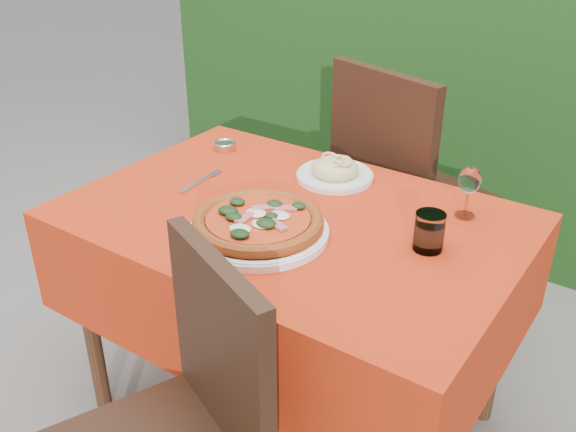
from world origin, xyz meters
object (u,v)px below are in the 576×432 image
Objects in this scene: steel_ramekin at (225,146)px; pasta_plate at (335,172)px; chair_near at (183,421)px; chair_far at (399,183)px; water_glass at (429,233)px; pizza_plate at (258,225)px; wine_glass at (469,182)px; fork at (197,183)px.

pasta_plate is at bearing 1.51° from steel_ramekin.
chair_near is 0.89× the size of chair_far.
steel_ramekin is (-0.44, -0.01, -0.01)m from pasta_plate.
chair_far is at bearing 84.29° from pasta_plate.
pizza_plate is at bearing -154.26° from water_glass.
pasta_plate is 0.44m from steel_ramekin.
water_glass is at bearing 25.74° from pizza_plate.
pizza_plate is at bearing 104.88° from chair_far.
chair_far is 0.66m from steel_ramekin.
pasta_plate is 1.59× the size of wine_glass.
pizza_plate is 0.44m from water_glass.
fork is (-0.33, -0.28, -0.02)m from pasta_plate.
chair_near is 4.39× the size of fork.
pasta_plate is 2.38× the size of water_glass.
water_glass is 0.67× the size of wine_glass.
pasta_plate is 1.16× the size of fork.
chair_far reaches higher than fork.
pasta_plate is at bearing 150.85° from water_glass.
steel_ramekin is at bearing -179.78° from wine_glass.
wine_glass is at bearing 86.46° from water_glass.
chair_near is at bearing -113.56° from water_glass.
fork is (-0.47, 0.59, 0.23)m from chair_near.
chair_near is 1.27m from chair_far.
wine_glass is (0.41, 0.41, 0.07)m from pizza_plate.
water_glass is at bearing 136.90° from chair_far.
pizza_plate is 1.82× the size of pasta_plate.
chair_far is at bearing 88.46° from pizza_plate.
chair_near reaches higher than steel_ramekin.
water_glass is (0.40, 0.19, 0.01)m from pizza_plate.
chair_far reaches higher than wine_glass.
steel_ramekin is at bearing 137.92° from pizza_plate.
water_glass reaches higher than pizza_plate.
pasta_plate is 0.43m from fork.
chair_near is at bearing 110.78° from chair_far.
water_glass reaches higher than steel_ramekin.
chair_far is 6.78× the size of wine_glass.
chair_near is 0.96m from wine_glass.
chair_far reaches higher than steel_ramekin.
pizza_plate is 2.11× the size of fork.
wine_glass is 0.81m from fork.
fork is (-0.35, 0.14, -0.03)m from pizza_plate.
chair_near is 0.74m from water_glass.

